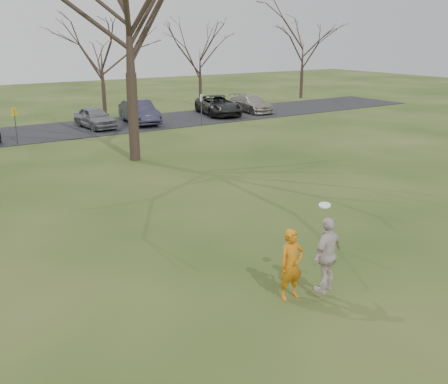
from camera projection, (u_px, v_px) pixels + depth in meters
The scene contains 12 objects.
ground at pixel (315, 292), 12.50m from camera, with size 120.00×120.00×0.00m, color #1E380F.
parking_strip at pixel (40, 133), 32.47m from camera, with size 62.00×6.50×0.04m, color black.
player_defender at pixel (291, 264), 11.99m from camera, with size 0.62×0.41×1.71m, color orange.
car_4 at pixel (95, 118), 33.84m from camera, with size 1.60×3.97×1.35m, color slate.
car_5 at pixel (139, 112), 35.57m from camera, with size 1.63×4.69×1.54m, color #2C2D43.
car_6 at pixel (218, 105), 39.34m from camera, with size 2.42×5.25×1.46m, color black.
car_7 at pixel (251, 104), 40.82m from camera, with size 1.81×4.44×1.29m, color gray.
catching_play at pixel (327, 255), 11.89m from camera, with size 1.14×0.71×2.11m.
sign_yellow at pixel (15, 119), 28.60m from camera, with size 0.35×0.35×2.08m.
sign_white at pixel (201, 104), 34.91m from camera, with size 0.35×0.35×2.08m.
big_tree at pixel (128, 10), 23.49m from camera, with size 9.00×9.00×14.00m, color #352821, non-canonical shape.
small_tree_row at pixel (78, 63), 37.68m from camera, with size 55.00×5.90×8.50m.
Camera 1 is at (-8.02, -8.19, 5.97)m, focal length 41.58 mm.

